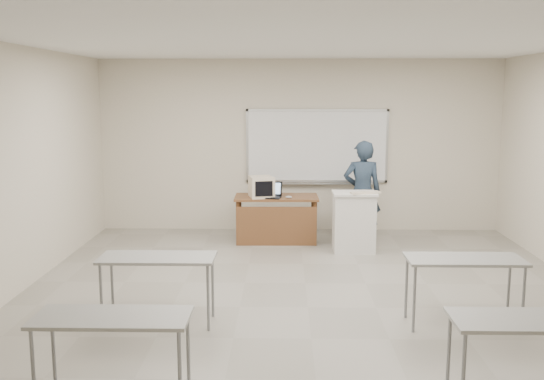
{
  "coord_description": "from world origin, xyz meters",
  "views": [
    {
      "loc": [
        -0.28,
        -6.61,
        2.43
      ],
      "look_at": [
        -0.45,
        2.2,
        1.0
      ],
      "focal_mm": 40.0,
      "sensor_mm": 36.0,
      "label": 1
    }
  ],
  "objects_px": {
    "crt_monitor": "(261,187)",
    "whiteboard": "(317,147)",
    "laptop": "(270,194)",
    "keyboard": "(366,193)",
    "podium": "(354,222)",
    "instructor_desk": "(276,210)",
    "mouse": "(289,197)",
    "presenter": "(362,192)"
  },
  "relations": [
    {
      "from": "laptop",
      "to": "presenter",
      "type": "xyz_separation_m",
      "value": [
        1.49,
        0.02,
        0.03
      ]
    },
    {
      "from": "crt_monitor",
      "to": "presenter",
      "type": "bearing_deg",
      "value": -14.28
    },
    {
      "from": "podium",
      "to": "crt_monitor",
      "type": "xyz_separation_m",
      "value": [
        -1.45,
        0.54,
        0.45
      ]
    },
    {
      "from": "whiteboard",
      "to": "keyboard",
      "type": "bearing_deg",
      "value": -67.74
    },
    {
      "from": "podium",
      "to": "keyboard",
      "type": "relative_size",
      "value": 2.04
    },
    {
      "from": "crt_monitor",
      "to": "mouse",
      "type": "xyz_separation_m",
      "value": [
        0.45,
        -0.1,
        -0.15
      ]
    },
    {
      "from": "instructor_desk",
      "to": "presenter",
      "type": "distance_m",
      "value": 1.42
    },
    {
      "from": "instructor_desk",
      "to": "laptop",
      "type": "relative_size",
      "value": 4.07
    },
    {
      "from": "crt_monitor",
      "to": "whiteboard",
      "type": "bearing_deg",
      "value": 30.21
    },
    {
      "from": "laptop",
      "to": "whiteboard",
      "type": "bearing_deg",
      "value": 60.79
    },
    {
      "from": "instructor_desk",
      "to": "keyboard",
      "type": "distance_m",
      "value": 1.55
    },
    {
      "from": "podium",
      "to": "laptop",
      "type": "relative_size",
      "value": 2.77
    },
    {
      "from": "whiteboard",
      "to": "keyboard",
      "type": "distance_m",
      "value": 1.8
    },
    {
      "from": "crt_monitor",
      "to": "keyboard",
      "type": "height_order",
      "value": "crt_monitor"
    },
    {
      "from": "crt_monitor",
      "to": "instructor_desk",
      "type": "bearing_deg",
      "value": -16.86
    },
    {
      "from": "whiteboard",
      "to": "presenter",
      "type": "distance_m",
      "value": 1.33
    },
    {
      "from": "instructor_desk",
      "to": "keyboard",
      "type": "bearing_deg",
      "value": -26.46
    },
    {
      "from": "podium",
      "to": "mouse",
      "type": "distance_m",
      "value": 1.13
    },
    {
      "from": "mouse",
      "to": "whiteboard",
      "type": "bearing_deg",
      "value": 43.45
    },
    {
      "from": "laptop",
      "to": "keyboard",
      "type": "relative_size",
      "value": 0.74
    },
    {
      "from": "instructor_desk",
      "to": "mouse",
      "type": "relative_size",
      "value": 13.14
    },
    {
      "from": "instructor_desk",
      "to": "podium",
      "type": "bearing_deg",
      "value": -24.57
    },
    {
      "from": "podium",
      "to": "keyboard",
      "type": "xyz_separation_m",
      "value": [
        0.15,
        -0.12,
        0.47
      ]
    },
    {
      "from": "presenter",
      "to": "crt_monitor",
      "type": "bearing_deg",
      "value": -0.2
    },
    {
      "from": "whiteboard",
      "to": "presenter",
      "type": "height_order",
      "value": "whiteboard"
    },
    {
      "from": "laptop",
      "to": "presenter",
      "type": "relative_size",
      "value": 0.2
    },
    {
      "from": "whiteboard",
      "to": "mouse",
      "type": "relative_size",
      "value": 24.02
    },
    {
      "from": "presenter",
      "to": "podium",
      "type": "bearing_deg",
      "value": 70.79
    },
    {
      "from": "laptop",
      "to": "mouse",
      "type": "relative_size",
      "value": 3.23
    },
    {
      "from": "podium",
      "to": "presenter",
      "type": "xyz_separation_m",
      "value": [
        0.19,
        0.54,
        0.37
      ]
    },
    {
      "from": "crt_monitor",
      "to": "keyboard",
      "type": "bearing_deg",
      "value": -36.53
    },
    {
      "from": "whiteboard",
      "to": "crt_monitor",
      "type": "xyz_separation_m",
      "value": [
        -0.95,
        -0.93,
        -0.56
      ]
    },
    {
      "from": "whiteboard",
      "to": "laptop",
      "type": "distance_m",
      "value": 1.42
    },
    {
      "from": "podium",
      "to": "laptop",
      "type": "xyz_separation_m",
      "value": [
        -1.3,
        0.51,
        0.34
      ]
    },
    {
      "from": "mouse",
      "to": "presenter",
      "type": "relative_size",
      "value": 0.06
    },
    {
      "from": "podium",
      "to": "crt_monitor",
      "type": "height_order",
      "value": "crt_monitor"
    },
    {
      "from": "keyboard",
      "to": "mouse",
      "type": "bearing_deg",
      "value": 136.74
    },
    {
      "from": "mouse",
      "to": "presenter",
      "type": "xyz_separation_m",
      "value": [
        1.19,
        0.1,
        0.07
      ]
    },
    {
      "from": "laptop",
      "to": "mouse",
      "type": "distance_m",
      "value": 0.31
    },
    {
      "from": "podium",
      "to": "presenter",
      "type": "bearing_deg",
      "value": 70.18
    },
    {
      "from": "keyboard",
      "to": "laptop",
      "type": "bearing_deg",
      "value": 139.01
    },
    {
      "from": "mouse",
      "to": "keyboard",
      "type": "bearing_deg",
      "value": -46.53
    }
  ]
}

